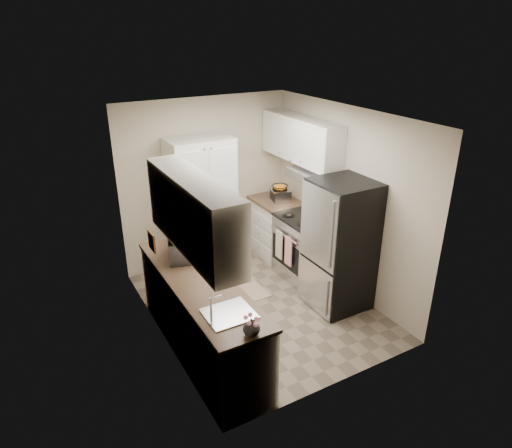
# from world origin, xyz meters

# --- Properties ---
(ground) EXTENTS (3.20, 3.20, 0.00)m
(ground) POSITION_xyz_m (0.00, 0.00, 0.00)
(ground) COLOR #7A6B56
(ground) RESTS_ON ground
(room_shell) EXTENTS (2.64, 3.24, 2.52)m
(room_shell) POSITION_xyz_m (-0.02, -0.01, 1.63)
(room_shell) COLOR beige
(room_shell) RESTS_ON ground
(pantry_cabinet) EXTENTS (0.90, 0.55, 2.00)m
(pantry_cabinet) POSITION_xyz_m (-0.20, 1.32, 1.00)
(pantry_cabinet) COLOR silver
(pantry_cabinet) RESTS_ON ground
(base_cabinet_left) EXTENTS (0.60, 2.30, 0.88)m
(base_cabinet_left) POSITION_xyz_m (-0.99, -0.43, 0.44)
(base_cabinet_left) COLOR silver
(base_cabinet_left) RESTS_ON ground
(countertop_left) EXTENTS (0.63, 2.33, 0.04)m
(countertop_left) POSITION_xyz_m (-0.99, -0.43, 0.90)
(countertop_left) COLOR brown
(countertop_left) RESTS_ON base_cabinet_left
(base_cabinet_right) EXTENTS (0.60, 0.80, 0.88)m
(base_cabinet_right) POSITION_xyz_m (0.99, 1.19, 0.44)
(base_cabinet_right) COLOR silver
(base_cabinet_right) RESTS_ON ground
(countertop_right) EXTENTS (0.63, 0.83, 0.04)m
(countertop_right) POSITION_xyz_m (0.99, 1.19, 0.90)
(countertop_right) COLOR brown
(countertop_right) RESTS_ON base_cabinet_right
(electric_range) EXTENTS (0.71, 0.78, 1.13)m
(electric_range) POSITION_xyz_m (0.97, 0.39, 0.48)
(electric_range) COLOR #B7B7BC
(electric_range) RESTS_ON ground
(refrigerator) EXTENTS (0.70, 0.72, 1.70)m
(refrigerator) POSITION_xyz_m (0.94, -0.41, 0.85)
(refrigerator) COLOR #B7B7BC
(refrigerator) RESTS_ON ground
(microwave) EXTENTS (0.46, 0.56, 0.27)m
(microwave) POSITION_xyz_m (-0.95, 0.14, 1.05)
(microwave) COLOR #A9AAAE
(microwave) RESTS_ON countertop_left
(wine_bottle) EXTENTS (0.07, 0.07, 0.29)m
(wine_bottle) POSITION_xyz_m (-0.99, 0.33, 1.06)
(wine_bottle) COLOR black
(wine_bottle) RESTS_ON countertop_left
(flower_vase) EXTENTS (0.20, 0.20, 0.16)m
(flower_vase) POSITION_xyz_m (-0.95, -1.52, 1.00)
(flower_vase) COLOR silver
(flower_vase) RESTS_ON countertop_left
(cutting_board) EXTENTS (0.10, 0.24, 0.31)m
(cutting_board) POSITION_xyz_m (-0.86, 0.53, 1.08)
(cutting_board) COLOR green
(cutting_board) RESTS_ON countertop_left
(toaster_oven) EXTENTS (0.33, 0.38, 0.19)m
(toaster_oven) POSITION_xyz_m (1.01, 1.14, 1.01)
(toaster_oven) COLOR silver
(toaster_oven) RESTS_ON countertop_right
(fruit_basket) EXTENTS (0.30, 0.30, 0.11)m
(fruit_basket) POSITION_xyz_m (1.00, 1.12, 1.16)
(fruit_basket) COLOR orange
(fruit_basket) RESTS_ON toaster_oven
(kitchen_mat) EXTENTS (0.48, 0.76, 0.01)m
(kitchen_mat) POSITION_xyz_m (0.03, 0.50, 0.01)
(kitchen_mat) COLOR tan
(kitchen_mat) RESTS_ON ground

